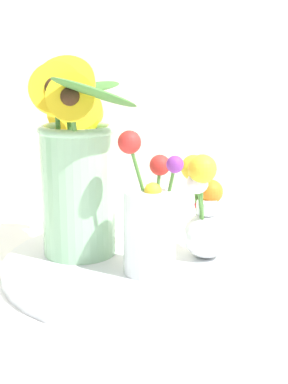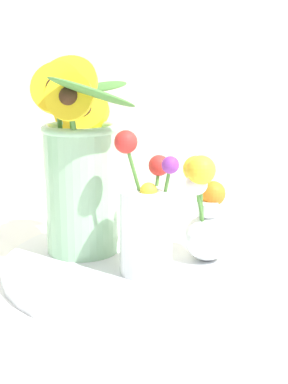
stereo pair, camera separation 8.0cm
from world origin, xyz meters
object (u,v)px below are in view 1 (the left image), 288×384
Objects in this scene: vase_bulb_right at (204,212)px; mason_jar_sunflowers at (78,174)px; serving_tray at (144,263)px; vase_small_center at (150,223)px.

mason_jar_sunflowers is at bearing 173.79° from vase_bulb_right.
vase_small_center reaches higher than serving_tray.
vase_bulb_right is at bearing -6.21° from mason_jar_sunflowers.
serving_tray is at bearing 99.48° from vase_small_center.
vase_small_center reaches higher than vase_bulb_right.
serving_tray is 0.17m from mason_jar_sunflowers.
mason_jar_sunflowers is 1.84× the size of vase_bulb_right.
mason_jar_sunflowers is at bearing 166.13° from serving_tray.
mason_jar_sunflowers reaches higher than serving_tray.
serving_tray is at bearing -177.45° from vase_bulb_right.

